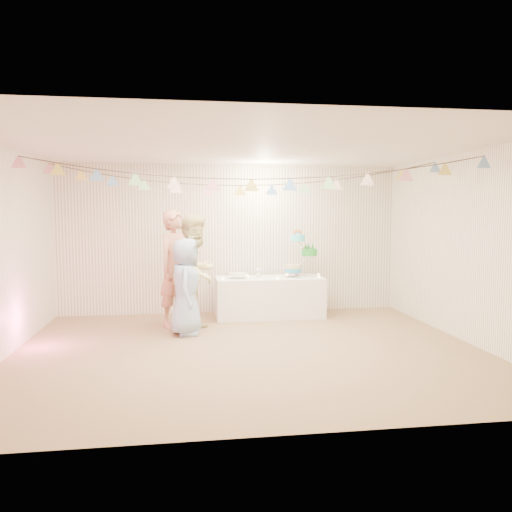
{
  "coord_description": "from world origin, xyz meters",
  "views": [
    {
      "loc": [
        -0.82,
        -6.27,
        1.79
      ],
      "look_at": [
        0.2,
        0.8,
        1.15
      ],
      "focal_mm": 35.0,
      "sensor_mm": 36.0,
      "label": 1
    }
  ],
  "objects": [
    {
      "name": "tealight_3",
      "position": [
        0.95,
        2.2,
        0.69
      ],
      "size": [
        0.04,
        0.04,
        0.03
      ],
      "primitive_type": "cylinder",
      "color": "#FFD88C",
      "rests_on": "table"
    },
    {
      "name": "bunting_front",
      "position": [
        0.0,
        -0.2,
        2.32
      ],
      "size": [
        5.6,
        0.9,
        0.36
      ],
      "primitive_type": null,
      "color": "#72A5E5",
      "rests_on": "ceiling"
    },
    {
      "name": "bunting_back",
      "position": [
        0.0,
        1.1,
        2.35
      ],
      "size": [
        5.6,
        1.1,
        0.4
      ],
      "primitive_type": null,
      "color": "pink",
      "rests_on": "ceiling"
    },
    {
      "name": "posy",
      "position": [
        0.42,
        2.03,
        0.83
      ],
      "size": [
        0.14,
        0.14,
        0.16
      ],
      "primitive_type": null,
      "color": "white",
      "rests_on": "table"
    },
    {
      "name": "person_child",
      "position": [
        -0.81,
        0.95,
        0.7
      ],
      "size": [
        0.5,
        0.72,
        1.41
      ],
      "primitive_type": "imported",
      "rotation": [
        0.0,
        0.0,
        1.5
      ],
      "color": "#93ABD0",
      "rests_on": "floor"
    },
    {
      "name": "platter",
      "position": [
        0.06,
        1.93,
        0.76
      ],
      "size": [
        0.32,
        0.32,
        0.02
      ],
      "primitive_type": "cylinder",
      "color": "white",
      "rests_on": "table"
    },
    {
      "name": "right_wall",
      "position": [
        3.0,
        0.0,
        1.3
      ],
      "size": [
        5.0,
        5.0,
        0.0
      ],
      "primitive_type": "plane",
      "color": "white",
      "rests_on": "ground"
    },
    {
      "name": "person_adult_b",
      "position": [
        -0.65,
        1.18,
        0.88
      ],
      "size": [
        1.02,
        1.08,
        1.75
      ],
      "primitive_type": "imported",
      "rotation": [
        0.0,
        0.0,
        0.99
      ],
      "color": "#DECE88",
      "rests_on": "floor"
    },
    {
      "name": "front_wall",
      "position": [
        0.0,
        -2.5,
        1.3
      ],
      "size": [
        6.0,
        6.0,
        0.0
      ],
      "primitive_type": "plane",
      "color": "white",
      "rests_on": "ground"
    },
    {
      "name": "cake_middle",
      "position": [
        1.33,
        2.12,
        1.11
      ],
      "size": [
        0.27,
        0.27,
        0.22
      ],
      "primitive_type": null,
      "color": "green",
      "rests_on": "cake_stand"
    },
    {
      "name": "table",
      "position": [
        0.6,
        1.98,
        0.34
      ],
      "size": [
        1.81,
        0.72,
        0.68
      ],
      "primitive_type": "cube",
      "color": "white",
      "rests_on": "floor"
    },
    {
      "name": "ceiling",
      "position": [
        0.0,
        0.0,
        2.6
      ],
      "size": [
        6.0,
        6.0,
        0.0
      ],
      "primitive_type": "plane",
      "color": "beige",
      "rests_on": "ground"
    },
    {
      "name": "cake_stand",
      "position": [
        1.15,
        2.03,
        1.12
      ],
      "size": [
        0.67,
        0.39,
        0.75
      ],
      "primitive_type": null,
      "color": "silver",
      "rests_on": "table"
    },
    {
      "name": "tealight_0",
      "position": [
        -0.2,
        1.83,
        0.69
      ],
      "size": [
        0.04,
        0.04,
        0.03
      ],
      "primitive_type": "cylinder",
      "color": "#FFD88C",
      "rests_on": "table"
    },
    {
      "name": "tealight_2",
      "position": [
        0.7,
        1.76,
        0.69
      ],
      "size": [
        0.04,
        0.04,
        0.03
      ],
      "primitive_type": "cylinder",
      "color": "#FFD88C",
      "rests_on": "table"
    },
    {
      "name": "floor",
      "position": [
        0.0,
        0.0,
        0.0
      ],
      "size": [
        6.0,
        6.0,
        0.0
      ],
      "primitive_type": "plane",
      "color": "#826346",
      "rests_on": "ground"
    },
    {
      "name": "tealight_4",
      "position": [
        1.42,
        1.8,
        0.69
      ],
      "size": [
        0.04,
        0.04,
        0.03
      ],
      "primitive_type": "cylinder",
      "color": "#FFD88C",
      "rests_on": "table"
    },
    {
      "name": "person_adult_a",
      "position": [
        -0.96,
        1.52,
        0.91
      ],
      "size": [
        0.76,
        0.79,
        1.82
      ],
      "primitive_type": "imported",
      "rotation": [
        0.0,
        0.0,
        0.85
      ],
      "color": "tan",
      "rests_on": "floor"
    },
    {
      "name": "cake_top_tier",
      "position": [
        1.09,
        2.0,
        1.38
      ],
      "size": [
        0.25,
        0.25,
        0.19
      ],
      "primitive_type": null,
      "color": "#48DBE5",
      "rests_on": "cake_stand"
    },
    {
      "name": "cake_bottom",
      "position": [
        1.0,
        1.97,
        0.84
      ],
      "size": [
        0.31,
        0.31,
        0.15
      ],
      "primitive_type": null,
      "color": "#2A99C7",
      "rests_on": "cake_stand"
    },
    {
      "name": "tealight_1",
      "position": [
        0.25,
        2.16,
        0.69
      ],
      "size": [
        0.04,
        0.04,
        0.03
      ],
      "primitive_type": "cylinder",
      "color": "#FFD88C",
      "rests_on": "table"
    },
    {
      "name": "back_wall",
      "position": [
        0.0,
        2.5,
        1.3
      ],
      "size": [
        6.0,
        6.0,
        0.0
      ],
      "primitive_type": "plane",
      "color": "white",
      "rests_on": "ground"
    },
    {
      "name": "tealight_5",
      "position": [
        1.5,
        2.13,
        0.69
      ],
      "size": [
        0.04,
        0.04,
        0.03
      ],
      "primitive_type": "cylinder",
      "color": "#FFD88C",
      "rests_on": "table"
    }
  ]
}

